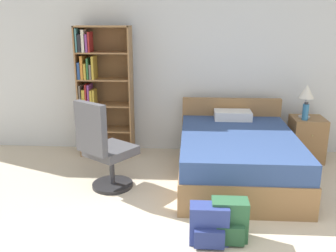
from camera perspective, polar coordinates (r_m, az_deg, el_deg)
The scene contains 9 objects.
wall_back at distance 5.48m, azimuth 6.01°, elevation 9.43°, with size 9.00×0.06×2.60m.
bookshelf at distance 5.41m, azimuth -10.51°, elevation 5.04°, with size 0.75×0.33×1.84m.
bed at distance 4.71m, azimuth 10.43°, elevation -4.43°, with size 1.39×1.91×0.84m.
office_chair at distance 4.33m, azimuth -9.71°, elevation -3.55°, with size 0.70×0.72×1.07m.
nightstand at distance 5.58m, azimuth 20.35°, elevation -1.87°, with size 0.44×0.46×0.61m.
table_lamp at distance 5.43m, azimuth 20.38°, elevation 4.70°, with size 0.20×0.20×0.46m.
water_bottle at distance 5.34m, azimuth 20.22°, elevation 2.06°, with size 0.08×0.08×0.24m.
backpack_green at distance 3.52m, azimuth 9.35°, elevation -14.12°, with size 0.33×0.25×0.38m.
backpack_blue at distance 3.46m, azimuth 6.27°, elevation -14.79°, with size 0.35×0.25×0.36m.
Camera 1 is at (-0.23, -2.21, 1.95)m, focal length 40.00 mm.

